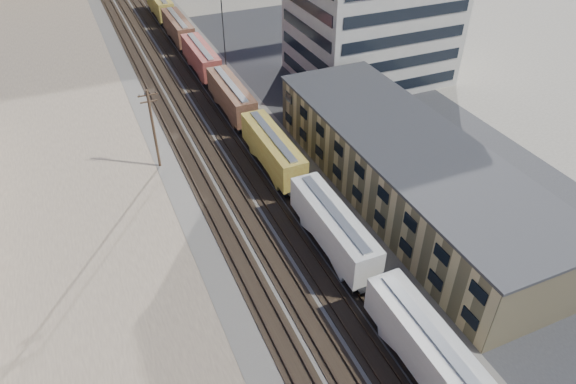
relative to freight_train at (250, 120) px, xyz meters
name	(u,v)px	position (x,y,z in m)	size (l,w,h in m)	color
ballast_bed	(209,122)	(-3.80, 6.57, -2.76)	(18.00, 200.00, 0.06)	#4C4742
dirt_yard	(61,198)	(-23.80, -3.43, -2.78)	(24.00, 180.00, 0.03)	brown
asphalt_lot	(405,141)	(18.20, -8.43, -2.77)	(26.00, 120.00, 0.04)	#232326
rail_tracks	(205,123)	(-4.35, 6.57, -2.68)	(11.40, 200.00, 0.24)	black
freight_train	(250,120)	(0.00, 0.00, 0.00)	(3.00, 119.74, 4.46)	black
warehouse	(407,169)	(11.18, -18.43, 0.86)	(12.40, 40.40, 7.25)	tan
office_tower	(371,18)	(24.15, 11.52, 6.47)	(22.60, 18.60, 18.45)	#9E998E
utility_pole_north	(153,128)	(-12.30, -1.43, 2.50)	(2.20, 0.32, 10.00)	#382619
radio_mast	(223,28)	(2.20, 16.57, 6.33)	(1.20, 0.16, 18.00)	black
parked_car_white	(573,286)	(16.89, -36.40, -1.98)	(1.72, 4.94, 1.63)	white
parked_car_blue	(389,103)	(21.41, 0.56, -2.06)	(2.45, 5.31, 1.48)	navy
parked_car_far	(350,58)	(24.36, 17.34, -2.08)	(1.69, 4.20, 1.43)	white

